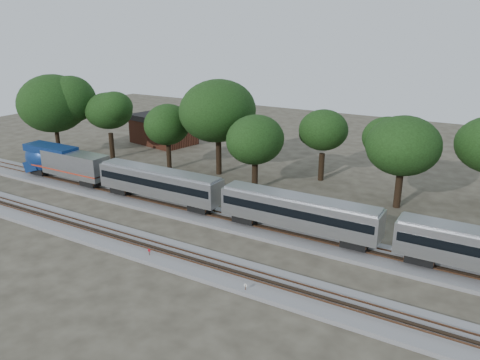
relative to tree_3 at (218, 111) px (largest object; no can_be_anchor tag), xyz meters
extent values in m
plane|color=#383328|center=(7.95, -20.87, -9.62)|extent=(160.00, 160.00, 0.00)
cube|color=slate|center=(7.95, -14.87, -9.42)|extent=(160.00, 5.00, 0.40)
cube|color=brown|center=(7.95, -15.59, -8.96)|extent=(160.00, 0.08, 0.15)
cube|color=brown|center=(7.95, -14.15, -8.96)|extent=(160.00, 0.08, 0.15)
cube|color=slate|center=(7.95, -24.87, -9.42)|extent=(160.00, 5.00, 0.40)
cube|color=brown|center=(7.95, -25.59, -8.96)|extent=(160.00, 0.08, 0.15)
cube|color=brown|center=(7.95, -24.15, -8.96)|extent=(160.00, 0.08, 0.15)
cube|color=#B5B7BC|center=(-13.96, -14.87, -6.37)|extent=(10.45, 2.96, 3.25)
ellipsoid|color=navy|center=(-21.45, -14.87, -6.62)|extent=(5.32, 3.08, 4.53)
cube|color=navy|center=(-18.79, -14.87, -4.85)|extent=(8.38, 2.90, 0.99)
cube|color=black|center=(-20.96, -14.87, -5.63)|extent=(0.44, 2.27, 1.29)
cube|color=#AE2F1A|center=(-15.14, -14.87, -7.21)|extent=(12.81, 3.00, 0.18)
cube|color=black|center=(-21.30, -14.87, -8.44)|extent=(2.56, 2.17, 0.89)
cube|color=black|center=(-10.95, -14.87, -8.44)|extent=(2.56, 2.17, 0.89)
cube|color=#B5B7BC|center=(0.93, -14.87, -6.52)|extent=(17.15, 2.96, 2.96)
cube|color=black|center=(0.93, -14.87, -6.23)|extent=(16.56, 3.01, 0.89)
cube|color=gray|center=(0.93, -14.87, -4.99)|extent=(16.75, 2.37, 0.34)
cube|color=black|center=(-5.28, -14.87, -8.44)|extent=(2.56, 2.17, 0.89)
cube|color=black|center=(7.14, -14.87, -8.44)|extent=(2.56, 2.17, 0.89)
cube|color=#B5B7BC|center=(19.47, -14.87, -6.52)|extent=(17.15, 2.96, 2.96)
cube|color=black|center=(19.47, -14.87, -6.23)|extent=(16.56, 3.01, 0.89)
cube|color=gray|center=(19.47, -14.87, -4.99)|extent=(16.75, 2.37, 0.34)
cube|color=black|center=(13.27, -14.87, -8.44)|extent=(2.56, 2.17, 0.89)
cube|color=black|center=(25.68, -14.87, -8.44)|extent=(2.56, 2.17, 0.89)
cube|color=black|center=(31.81, -14.87, -8.44)|extent=(2.56, 2.17, 0.89)
cylinder|color=#512D19|center=(8.96, -26.22, -9.15)|extent=(0.06, 0.06, 0.94)
cylinder|color=#B10C1B|center=(8.96, -26.22, -8.73)|extent=(0.33, 0.06, 0.33)
cylinder|color=#512D19|center=(20.06, -26.95, -9.18)|extent=(0.06, 0.06, 0.87)
cylinder|color=silver|center=(20.06, -26.95, -8.80)|extent=(0.31, 0.04, 0.31)
cube|color=#512D19|center=(13.17, -26.14, -9.47)|extent=(0.54, 0.38, 0.30)
cube|color=brown|center=(-19.65, 11.07, -7.40)|extent=(12.32, 9.67, 4.43)
cube|color=black|center=(-19.65, 11.07, -4.69)|extent=(12.55, 9.90, 1.00)
cylinder|color=black|center=(-28.27, -6.14, -7.12)|extent=(0.70, 0.70, 4.98)
ellipsoid|color=black|center=(-28.27, -6.14, -0.36)|extent=(9.40, 9.40, 7.99)
cylinder|color=black|center=(-20.19, -1.87, -7.43)|extent=(0.70, 0.70, 4.37)
ellipsoid|color=black|center=(-20.19, -1.87, -1.50)|extent=(8.25, 8.25, 7.01)
cylinder|color=black|center=(-8.00, -1.90, -7.71)|extent=(0.70, 0.70, 3.82)
ellipsoid|color=black|center=(-8.00, -1.90, -2.52)|extent=(7.20, 7.20, 6.12)
cylinder|color=black|center=(0.00, 0.00, -7.02)|extent=(0.70, 0.70, 5.19)
ellipsoid|color=black|center=(0.00, 0.00, 0.02)|extent=(9.79, 9.79, 8.32)
cylinder|color=black|center=(8.11, -3.49, -7.72)|extent=(0.70, 0.70, 3.79)
ellipsoid|color=black|center=(8.11, -3.49, -2.58)|extent=(7.15, 7.15, 6.08)
cylinder|color=black|center=(14.40, 5.01, -7.62)|extent=(0.70, 0.70, 4.00)
ellipsoid|color=black|center=(14.40, 5.01, -2.19)|extent=(7.54, 7.54, 6.41)
cylinder|color=black|center=(26.41, -0.32, -7.50)|extent=(0.70, 0.70, 4.23)
ellipsoid|color=black|center=(26.41, -0.32, -1.76)|extent=(7.98, 7.98, 6.78)
camera|label=1|loc=(37.00, -56.70, 11.86)|focal=35.00mm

